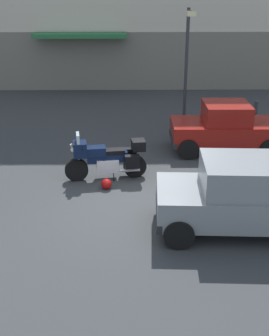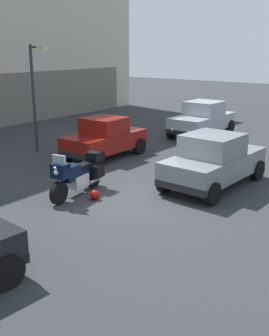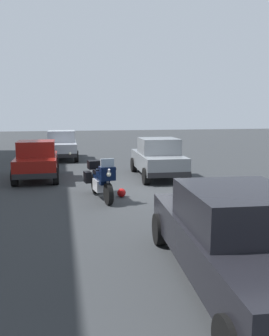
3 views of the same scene
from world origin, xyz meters
The scene contains 7 objects.
ground_plane centered at (0.00, 0.00, 0.00)m, with size 80.00×80.00×0.00m, color #2D3033.
motorcycle centered at (-0.85, 1.61, 0.62)m, with size 2.26×0.90×1.36m.
helmet centered at (-0.86, 0.96, 0.14)m, with size 0.28×0.28×0.28m, color #990C0C.
car_compact_side centered at (2.81, 3.79, 0.77)m, with size 3.48×1.71×1.56m.
car_wagon_end centered at (2.21, -1.13, 0.81)m, with size 3.93×1.94×1.64m.
streetlamp_curbside centered at (1.83, 6.45, 2.61)m, with size 0.28×0.94×4.22m.
bollard_curbside centered at (4.66, 6.96, 0.45)m, with size 0.16×0.16×0.85m.
Camera 1 is at (-0.23, -9.53, 5.12)m, focal length 46.91 mm.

